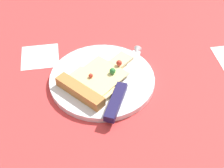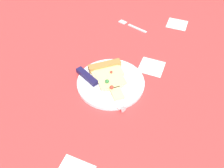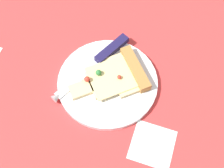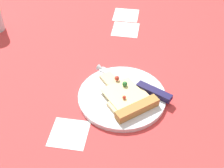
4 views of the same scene
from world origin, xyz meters
TOP-DOWN VIEW (x-y plane):
  - ground_plane at (-0.03, -0.00)cm, footprint 153.80×153.80cm
  - plate at (-8.35, 8.84)cm, footprint 23.55×23.55cm
  - pizza_slice at (-6.67, 6.93)cm, footprint 17.26×18.27cm
  - knife at (-3.85, 12.54)cm, footprint 22.50×12.40cm

SIDE VIEW (x-z plane):
  - ground_plane at x=-0.03cm, z-range -3.00..0.00cm
  - plate at x=-8.35cm, z-range 0.00..1.32cm
  - knife at x=-3.85cm, z-range 0.70..3.15cm
  - pizza_slice at x=-6.67cm, z-range 0.79..3.45cm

